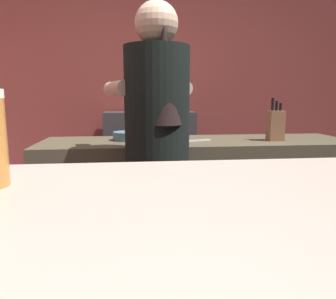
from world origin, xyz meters
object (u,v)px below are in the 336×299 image
Objects in this scene: knife_block at (276,125)px; chefs_knife at (195,141)px; bottle_soy at (179,103)px; bottle_hot_sauce at (168,103)px; bartender at (158,143)px; mixing_bowl at (128,136)px.

knife_block is 0.56m from chefs_knife.
bottle_soy is 0.17m from bottle_hot_sauce.
bartender is 8.18× the size of mixing_bowl.
bottle_hot_sauce is at bearing -24.93° from bartender.
mixing_bowl is 1.16m from bottle_hot_sauce.
bottle_hot_sauce is (-0.05, 1.18, 0.23)m from chefs_knife.
bartender is 1.74m from bottle_soy.
mixing_bowl is 0.45m from chefs_knife.
bottle_soy is (0.52, 1.18, 0.20)m from mixing_bowl.
bartender is 7.10× the size of chefs_knife.
knife_block is 1.00m from mixing_bowl.
knife_block is 1.35m from bottle_hot_sauce.
mixing_bowl is 0.90× the size of bottle_soy.
bottle_hot_sauce reaches higher than bottle_soy.
chefs_knife is at bearing -93.70° from bottle_soy.
bartender reaches higher than chefs_knife.
mixing_bowl is at bearing -109.75° from bottle_hot_sauce.
bottle_soy is at bearing 109.48° from knife_block.
knife_block is at bearing -63.53° from bottle_hot_sauce.
chefs_knife is (0.44, -0.10, -0.02)m from mixing_bowl.
bartender is at bearing -98.10° from bottle_hot_sauce.
bartender reaches higher than knife_block.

